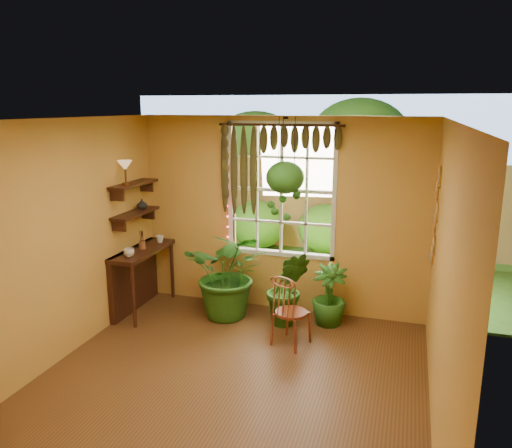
{
  "coord_description": "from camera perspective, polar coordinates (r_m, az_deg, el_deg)",
  "views": [
    {
      "loc": [
        1.66,
        -4.25,
        2.83
      ],
      "look_at": [
        -0.01,
        1.15,
        1.48
      ],
      "focal_mm": 35.0,
      "sensor_mm": 36.0,
      "label": 1
    }
  ],
  "objects": [
    {
      "name": "wall_left",
      "position": [
        5.81,
        -22.7,
        -2.42
      ],
      "size": [
        0.0,
        4.5,
        4.5
      ],
      "primitive_type": "plane",
      "rotation": [
        1.57,
        0.0,
        1.57
      ],
      "color": "gold",
      "rests_on": "floor"
    },
    {
      "name": "window",
      "position": [
        6.84,
        2.93,
        3.88
      ],
      "size": [
        1.52,
        0.1,
        1.86
      ],
      "color": "silver",
      "rests_on": "wall_back"
    },
    {
      "name": "wall_back",
      "position": [
        6.87,
        2.83,
        0.96
      ],
      "size": [
        4.0,
        0.0,
        4.0
      ],
      "primitive_type": "plane",
      "rotation": [
        1.57,
        0.0,
        0.0
      ],
      "color": "gold",
      "rests_on": "floor"
    },
    {
      "name": "counter_ledge",
      "position": [
        7.23,
        -13.48,
        -5.35
      ],
      "size": [
        0.4,
        1.2,
        0.9
      ],
      "color": "#36190E",
      "rests_on": "floor"
    },
    {
      "name": "brush_jar",
      "position": [
        7.04,
        -12.91,
        -1.77
      ],
      "size": [
        0.09,
        0.09,
        0.33
      ],
      "color": "brown",
      "rests_on": "counter_ledge"
    },
    {
      "name": "valance_vine",
      "position": [
        6.67,
        2.02,
        8.65
      ],
      "size": [
        1.7,
        0.12,
        1.1
      ],
      "color": "#36190E",
      "rests_on": "window"
    },
    {
      "name": "ceiling",
      "position": [
        4.57,
        -4.21,
        11.75
      ],
      "size": [
        4.5,
        4.5,
        0.0
      ],
      "primitive_type": "plane",
      "rotation": [
        3.14,
        0.0,
        0.0
      ],
      "color": "white",
      "rests_on": "wall_back"
    },
    {
      "name": "potted_plant_right",
      "position": [
        6.67,
        8.33,
        -8.04
      ],
      "size": [
        0.49,
        0.49,
        0.81
      ],
      "primitive_type": "imported",
      "rotation": [
        0.0,
        0.0,
        0.08
      ],
      "color": "#164B14",
      "rests_on": "floor"
    },
    {
      "name": "shelf_upper",
      "position": [
        6.92,
        -13.79,
        4.46
      ],
      "size": [
        0.25,
        0.9,
        0.04
      ],
      "primitive_type": "cube",
      "color": "#36190E",
      "rests_on": "wall_left"
    },
    {
      "name": "shelf_vase",
      "position": [
        7.12,
        -12.89,
        2.24
      ],
      "size": [
        0.14,
        0.14,
        0.15
      ],
      "primitive_type": "imported",
      "rotation": [
        0.0,
        0.0,
        0.01
      ],
      "color": "#B2AD99",
      "rests_on": "shelf_lower"
    },
    {
      "name": "wall_plates",
      "position": [
        6.18,
        19.79,
        0.67
      ],
      "size": [
        0.04,
        0.32,
        1.1
      ],
      "primitive_type": null,
      "color": "beige",
      "rests_on": "wall_right"
    },
    {
      "name": "potted_plant_left",
      "position": [
        6.77,
        -3.03,
        -5.63
      ],
      "size": [
        1.2,
        1.06,
        1.25
      ],
      "primitive_type": "imported",
      "rotation": [
        0.0,
        0.0,
        0.08
      ],
      "color": "#164B14",
      "rests_on": "floor"
    },
    {
      "name": "shelf_lower",
      "position": [
        6.99,
        -13.61,
        1.22
      ],
      "size": [
        0.25,
        0.9,
        0.04
      ],
      "primitive_type": "cube",
      "color": "#36190E",
      "rests_on": "wall_left"
    },
    {
      "name": "floor",
      "position": [
        5.37,
        -3.69,
        -18.4
      ],
      "size": [
        4.5,
        4.5,
        0.0
      ],
      "primitive_type": "plane",
      "color": "brown",
      "rests_on": "ground"
    },
    {
      "name": "cup_a",
      "position": [
        6.74,
        -14.31,
        -3.18
      ],
      "size": [
        0.16,
        0.16,
        0.11
      ],
      "primitive_type": "imported",
      "rotation": [
        0.0,
        0.0,
        0.15
      ],
      "color": "silver",
      "rests_on": "counter_ledge"
    },
    {
      "name": "potted_plant_mid",
      "position": [
        6.57,
        3.65,
        -7.32
      ],
      "size": [
        0.66,
        0.58,
        1.01
      ],
      "primitive_type": "imported",
      "rotation": [
        0.0,
        0.0,
        0.27
      ],
      "color": "#164B14",
      "rests_on": "floor"
    },
    {
      "name": "hanging_basket",
      "position": [
        6.42,
        3.34,
        5.05
      ],
      "size": [
        0.49,
        0.49,
        1.32
      ],
      "color": "black",
      "rests_on": "ceiling"
    },
    {
      "name": "wall_right",
      "position": [
        4.52,
        20.65,
        -6.61
      ],
      "size": [
        0.0,
        4.5,
        4.5
      ],
      "primitive_type": "plane",
      "rotation": [
        1.57,
        0.0,
        -1.57
      ],
      "color": "gold",
      "rests_on": "floor"
    },
    {
      "name": "string_lights",
      "position": [
        6.97,
        -3.34,
        4.47
      ],
      "size": [
        0.03,
        0.03,
        1.54
      ],
      "primitive_type": null,
      "color": "#FF2633",
      "rests_on": "window"
    },
    {
      "name": "cup_b",
      "position": [
        7.33,
        -10.92,
        -1.7
      ],
      "size": [
        0.14,
        0.14,
        0.1
      ],
      "primitive_type": "imported",
      "rotation": [
        0.0,
        0.0,
        0.36
      ],
      "color": "beige",
      "rests_on": "counter_ledge"
    },
    {
      "name": "backyard",
      "position": [
        11.32,
        9.9,
        5.35
      ],
      "size": [
        14.0,
        10.0,
        12.0
      ],
      "color": "#2B5718",
      "rests_on": "ground"
    },
    {
      "name": "windsor_chair",
      "position": [
        6.11,
        3.89,
        -11.07
      ],
      "size": [
        0.5,
        0.51,
        1.04
      ],
      "rotation": [
        0.0,
        0.0,
        -0.36
      ],
      "color": "maroon",
      "rests_on": "floor"
    },
    {
      "name": "tiffany_lamp",
      "position": [
        6.69,
        -14.74,
        6.32
      ],
      "size": [
        0.19,
        0.19,
        0.32
      ],
      "color": "brown",
      "rests_on": "shelf_upper"
    }
  ]
}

